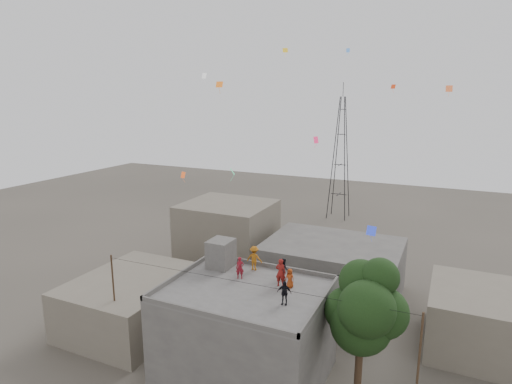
# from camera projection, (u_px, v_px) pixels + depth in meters

# --- Properties ---
(ground) EXTENTS (140.00, 140.00, 0.00)m
(ground) POSITION_uv_depth(u_px,v_px,m) (246.00, 375.00, 28.26)
(ground) COLOR #423E36
(ground) RESTS_ON ground
(main_building) EXTENTS (10.00, 8.00, 6.10)m
(main_building) POSITION_uv_depth(u_px,v_px,m) (245.00, 333.00, 27.59)
(main_building) COLOR #4F4C4A
(main_building) RESTS_ON ground
(parapet) EXTENTS (10.00, 8.00, 0.30)m
(parapet) POSITION_uv_depth(u_px,v_px,m) (245.00, 287.00, 26.90)
(parapet) COLOR #4F4C4A
(parapet) RESTS_ON main_building
(stair_head_box) EXTENTS (1.60, 1.80, 2.00)m
(stair_head_box) POSITION_uv_depth(u_px,v_px,m) (221.00, 254.00, 30.33)
(stair_head_box) COLOR #4F4C4A
(stair_head_box) RESTS_ON main_building
(neighbor_west) EXTENTS (8.00, 10.00, 4.00)m
(neighbor_west) POSITION_uv_depth(u_px,v_px,m) (133.00, 302.00, 34.11)
(neighbor_west) COLOR #685F52
(neighbor_west) RESTS_ON ground
(neighbor_north) EXTENTS (12.00, 9.00, 5.00)m
(neighbor_north) POSITION_uv_depth(u_px,v_px,m) (332.00, 269.00, 39.29)
(neighbor_north) COLOR #4F4C4A
(neighbor_north) RESTS_ON ground
(neighbor_northwest) EXTENTS (9.00, 8.00, 7.00)m
(neighbor_northwest) POSITION_uv_depth(u_px,v_px,m) (228.00, 235.00, 45.77)
(neighbor_northwest) COLOR #685F52
(neighbor_northwest) RESTS_ON ground
(neighbor_east) EXTENTS (7.00, 8.00, 4.40)m
(neighbor_east) POSITION_uv_depth(u_px,v_px,m) (480.00, 320.00, 30.89)
(neighbor_east) COLOR #685F52
(neighbor_east) RESTS_ON ground
(tree) EXTENTS (4.90, 4.60, 9.10)m
(tree) POSITION_uv_depth(u_px,v_px,m) (365.00, 309.00, 24.43)
(tree) COLOR black
(tree) RESTS_ON ground
(utility_line) EXTENTS (20.12, 0.62, 7.40)m
(utility_line) POSITION_uv_depth(u_px,v_px,m) (244.00, 334.00, 26.11)
(utility_line) COLOR black
(utility_line) RESTS_ON ground
(transmission_tower) EXTENTS (2.97, 2.97, 20.01)m
(transmission_tower) POSITION_uv_depth(u_px,v_px,m) (340.00, 158.00, 63.34)
(transmission_tower) COLOR black
(transmission_tower) RESTS_ON ground
(person_red_adult) EXTENTS (0.69, 0.47, 1.86)m
(person_red_adult) POSITION_uv_depth(u_px,v_px,m) (281.00, 273.00, 27.22)
(person_red_adult) COLOR maroon
(person_red_adult) RESTS_ON main_building
(person_orange_child) EXTENTS (0.68, 0.50, 1.26)m
(person_orange_child) POSITION_uv_depth(u_px,v_px,m) (290.00, 278.00, 27.10)
(person_orange_child) COLOR #9F3912
(person_orange_child) RESTS_ON main_building
(person_dark_child) EXTENTS (0.88, 0.88, 1.44)m
(person_dark_child) POSITION_uv_depth(u_px,v_px,m) (284.00, 269.00, 28.35)
(person_dark_child) COLOR black
(person_dark_child) RESTS_ON main_building
(person_dark_adult) EXTENTS (0.90, 0.49, 1.46)m
(person_dark_adult) POSITION_uv_depth(u_px,v_px,m) (284.00, 293.00, 24.87)
(person_dark_adult) COLOR black
(person_dark_adult) RESTS_ON main_building
(person_orange_adult) EXTENTS (1.18, 0.74, 1.74)m
(person_orange_adult) POSITION_uv_depth(u_px,v_px,m) (254.00, 258.00, 29.82)
(person_orange_adult) COLOR #A35B12
(person_orange_adult) RESTS_ON main_building
(person_red_child) EXTENTS (0.64, 0.56, 1.47)m
(person_red_child) POSITION_uv_depth(u_px,v_px,m) (240.00, 268.00, 28.45)
(person_red_child) COLOR maroon
(person_red_child) RESTS_ON main_building
(kites) EXTENTS (20.87, 14.18, 11.77)m
(kites) POSITION_uv_depth(u_px,v_px,m) (284.00, 123.00, 31.69)
(kites) COLOR #E74F18
(kites) RESTS_ON ground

